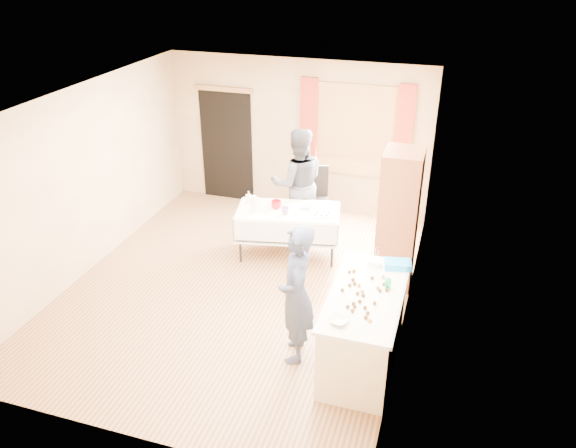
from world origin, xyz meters
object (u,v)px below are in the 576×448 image
(woman, at_px, (298,183))
(cabinet, at_px, (398,219))
(girl, at_px, (296,295))
(chair, at_px, (316,210))
(counter, at_px, (364,328))
(party_table, at_px, (288,228))

(woman, bearing_deg, cabinet, 126.13)
(girl, xyz_separation_m, woman, (-0.82, 2.85, 0.06))
(chair, bearing_deg, cabinet, -60.80)
(counter, distance_m, woman, 3.16)
(cabinet, height_order, woman, cabinet)
(counter, height_order, girl, girl)
(cabinet, xyz_separation_m, counter, (-0.10, -1.78, -0.51))
(girl, height_order, woman, woman)
(cabinet, xyz_separation_m, chair, (-1.46, 1.29, -0.66))
(woman, bearing_deg, counter, 95.33)
(chair, relative_size, woman, 0.57)
(girl, bearing_deg, woman, -178.13)
(counter, relative_size, party_table, 1.00)
(counter, bearing_deg, cabinet, 86.79)
(cabinet, relative_size, woman, 1.08)
(party_table, bearing_deg, cabinet, -20.54)
(counter, distance_m, girl, 0.85)
(party_table, distance_m, woman, 0.80)
(party_table, distance_m, chair, 1.05)
(counter, height_order, woman, woman)
(party_table, relative_size, chair, 1.61)
(counter, bearing_deg, chair, 113.97)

